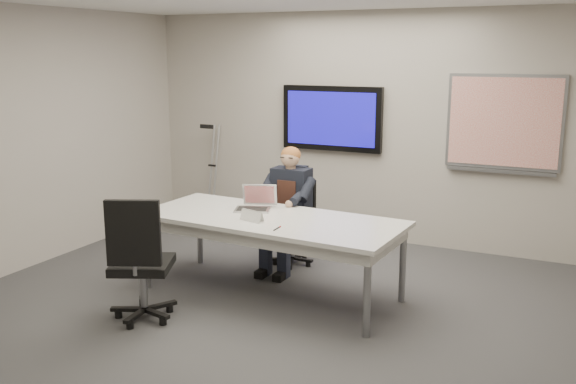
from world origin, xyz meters
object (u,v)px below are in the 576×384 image
at_px(seated_person, 284,222).
at_px(laptop, 256,203).
at_px(office_chair_near, 142,282).
at_px(conference_table, 271,226).
at_px(office_chair_far, 294,238).

height_order(seated_person, laptop, seated_person).
distance_m(seated_person, laptop, 0.59).
bearing_deg(office_chair_near, laptop, -133.78).
height_order(conference_table, seated_person, seated_person).
distance_m(office_chair_near, seated_person, 1.84).
bearing_deg(seated_person, office_chair_near, -106.17).
xyz_separation_m(office_chair_far, laptop, (-0.08, -0.74, 0.55)).
relative_size(office_chair_near, seated_person, 0.85).
height_order(office_chair_near, seated_person, seated_person).
bearing_deg(conference_table, office_chair_near, -121.80).
distance_m(office_chair_far, office_chair_near, 2.07).
xyz_separation_m(conference_table, laptop, (-0.28, 0.22, 0.15)).
bearing_deg(office_chair_near, seated_person, -130.82).
bearing_deg(seated_person, laptop, -98.29).
relative_size(office_chair_near, laptop, 2.67).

